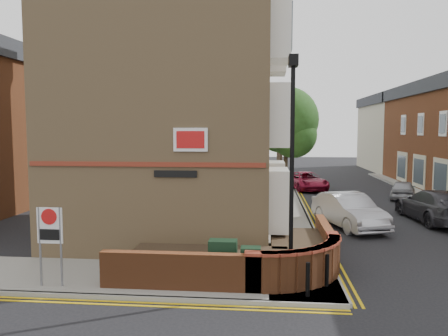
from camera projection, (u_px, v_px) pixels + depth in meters
ground at (230, 304)px, 11.15m from camera, size 120.00×120.00×0.00m
pavement_corner at (117, 277)px, 12.97m from camera, size 13.00×3.00×0.12m
pavement_main at (284, 201)px, 26.82m from camera, size 2.00×32.00×0.12m
kerb_side at (97, 297)px, 11.48m from camera, size 13.00×0.15×0.12m
kerb_main_near at (300, 201)px, 26.72m from camera, size 0.15×32.00×0.12m
yellow_lines_side at (94, 302)px, 11.24m from camera, size 13.00×0.28×0.01m
yellow_lines_main at (304, 202)px, 26.70m from camera, size 0.28×32.00×0.01m
corner_building at (180, 88)px, 18.80m from camera, size 8.95×10.40×13.60m
garden_wall at (236, 272)px, 13.63m from camera, size 6.80×6.00×1.20m
lamppost at (292, 170)px, 11.89m from camera, size 0.25×0.50×6.30m
utility_cabinet_large at (223, 261)px, 12.40m from camera, size 0.80×0.45×1.20m
utility_cabinet_small at (251, 267)px, 12.03m from camera, size 0.55×0.40×1.10m
bollard_near at (308, 279)px, 11.30m from camera, size 0.11×0.11×0.90m
bollard_far at (327, 270)px, 12.04m from camera, size 0.11×0.11×0.90m
zone_sign at (50, 232)px, 11.98m from camera, size 0.72×0.07×2.20m
far_terrace_cream at (393, 133)px, 47.07m from camera, size 5.40×12.40×8.00m
tree_near at (286, 125)px, 24.46m from camera, size 3.64×3.65×6.70m
tree_mid at (281, 119)px, 32.35m from camera, size 4.03×4.03×7.42m
tree_far at (278, 124)px, 40.31m from camera, size 3.81×3.81×7.00m
traffic_light_assembly at (285, 150)px, 35.46m from camera, size 0.20×0.16×4.20m
silver_car_near at (349, 210)px, 19.79m from camera, size 2.99×4.96×1.54m
red_car_main at (306, 181)px, 32.10m from camera, size 3.32×5.11×1.31m
grey_car_far at (435, 206)px, 20.95m from camera, size 2.68×5.58×1.57m
silver_car_far at (403, 190)px, 27.74m from camera, size 2.48×3.87×1.23m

